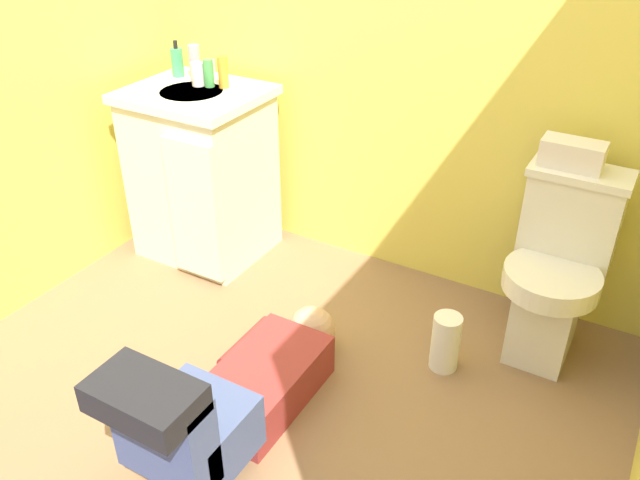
# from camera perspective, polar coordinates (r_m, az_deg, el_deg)

# --- Properties ---
(ground_plane) EXTENTS (2.96, 3.17, 0.04)m
(ground_plane) POSITION_cam_1_polar(r_m,az_deg,el_deg) (2.49, -5.27, -14.07)
(ground_plane) COLOR #876445
(wall_back) EXTENTS (2.62, 0.08, 2.40)m
(wall_back) POSITION_cam_1_polar(r_m,az_deg,el_deg) (2.80, 7.42, 19.69)
(wall_back) COLOR #DFCC51
(wall_back) RESTS_ON ground_plane
(toilet) EXTENTS (0.36, 0.46, 0.75)m
(toilet) POSITION_cam_1_polar(r_m,az_deg,el_deg) (2.64, 19.98, -2.47)
(toilet) COLOR silver
(toilet) RESTS_ON ground_plane
(vanity_cabinet) EXTENTS (0.60, 0.53, 0.82)m
(vanity_cabinet) POSITION_cam_1_polar(r_m,az_deg,el_deg) (3.16, -10.24, 5.81)
(vanity_cabinet) COLOR beige
(vanity_cabinet) RESTS_ON ground_plane
(faucet) EXTENTS (0.02, 0.02, 0.10)m
(faucet) POSITION_cam_1_polar(r_m,az_deg,el_deg) (3.11, -9.35, 14.40)
(faucet) COLOR silver
(faucet) RESTS_ON vanity_cabinet
(person_plumber) EXTENTS (0.39, 1.06, 0.52)m
(person_plumber) POSITION_cam_1_polar(r_m,az_deg,el_deg) (2.26, -7.70, -13.21)
(person_plumber) COLOR maroon
(person_plumber) RESTS_ON ground_plane
(tissue_box) EXTENTS (0.22, 0.11, 0.10)m
(tissue_box) POSITION_cam_1_polar(r_m,az_deg,el_deg) (2.53, 21.19, 7.02)
(tissue_box) COLOR silver
(tissue_box) RESTS_ON toilet
(soap_dispenser) EXTENTS (0.06, 0.06, 0.17)m
(soap_dispenser) POSITION_cam_1_polar(r_m,az_deg,el_deg) (3.21, -12.36, 14.96)
(soap_dispenser) COLOR #3B975E
(soap_dispenser) RESTS_ON vanity_cabinet
(bottle_pink) EXTENTS (0.05, 0.05, 0.15)m
(bottle_pink) POSITION_cam_1_polar(r_m,az_deg,el_deg) (3.15, -10.88, 15.03)
(bottle_pink) COLOR pink
(bottle_pink) RESTS_ON vanity_cabinet
(bottle_white) EXTENTS (0.06, 0.06, 0.10)m
(bottle_white) POSITION_cam_1_polar(r_m,az_deg,el_deg) (3.06, -10.63, 14.06)
(bottle_white) COLOR silver
(bottle_white) RESTS_ON vanity_cabinet
(bottle_green) EXTENTS (0.04, 0.04, 0.12)m
(bottle_green) POSITION_cam_1_polar(r_m,az_deg,el_deg) (3.03, -9.69, 14.18)
(bottle_green) COLOR #47A44E
(bottle_green) RESTS_ON vanity_cabinet
(bottle_amber) EXTENTS (0.05, 0.05, 0.14)m
(bottle_amber) POSITION_cam_1_polar(r_m,az_deg,el_deg) (3.01, -8.46, 14.30)
(bottle_amber) COLOR orange
(bottle_amber) RESTS_ON vanity_cabinet
(paper_towel_roll) EXTENTS (0.11, 0.11, 0.24)m
(paper_towel_roll) POSITION_cam_1_polar(r_m,az_deg,el_deg) (2.57, 10.90, -8.77)
(paper_towel_roll) COLOR white
(paper_towel_roll) RESTS_ON ground_plane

